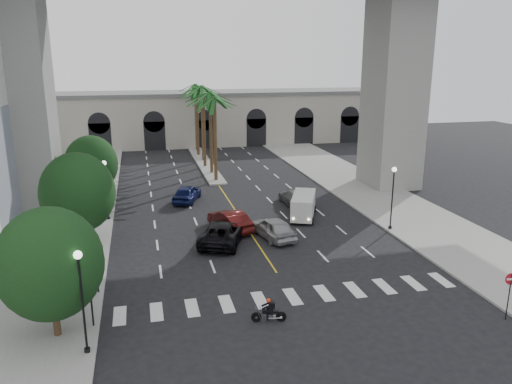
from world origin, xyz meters
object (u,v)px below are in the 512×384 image
Objects in this scene: traffic_signal_near at (90,284)px; car_a at (273,228)px; car_e at (187,193)px; cargo_van at (303,205)px; lamp_post_left_far at (106,185)px; do_not_enter_sign at (510,286)px; pedestrian_b at (62,276)px; pedestrian_a at (99,252)px; lamp_post_right at (393,193)px; car_c at (223,232)px; lamp_post_left_near at (82,294)px; motorcycle_rider at (270,311)px; traffic_signal_far at (95,255)px; car_d at (295,197)px; car_b at (230,220)px.

car_a is at bearing 40.62° from traffic_signal_near.
cargo_van is (9.52, -7.67, 0.34)m from car_e.
traffic_signal_near is (0.10, -18.50, -0.71)m from lamp_post_left_far.
lamp_post_left_far reaches higher than do_not_enter_sign.
pedestrian_b reaches higher than car_a.
traffic_signal_near is 5.64m from pedestrian_b.
pedestrian_a is (-13.00, -2.64, 0.21)m from car_a.
pedestrian_b is at bearing -143.90° from pedestrian_a.
pedestrian_b is (-18.88, -10.30, -0.19)m from cargo_van.
car_c is (-13.91, 0.33, -2.36)m from lamp_post_right.
motorcycle_rider is at bearing 6.06° from lamp_post_left_near.
motorcycle_rider is 0.36× the size of cargo_van.
pedestrian_b reaches higher than car_e.
traffic_signal_far reaches higher than pedestrian_b.
traffic_signal_near is at bearing 176.92° from do_not_enter_sign.
lamp_post_left_far reaches higher than car_d.
car_b is at bearing -143.13° from cargo_van.
car_c reaches higher than car_b.
car_d is 24.15m from pedestrian_b.
pedestrian_b is at bearing -128.50° from cargo_van.
car_a is at bearing 46.26° from lamp_post_left_near.
traffic_signal_near reaches higher than pedestrian_a.
lamp_post_left_near is 1.04× the size of car_b.
traffic_signal_near is 0.73× the size of car_a.
lamp_post_left_near is 21.00m from lamp_post_left_far.
pedestrian_b reaches higher than car_d.
pedestrian_a is (-16.95, -6.96, -0.11)m from cargo_van.
do_not_enter_sign is (21.90, -22.76, -1.23)m from lamp_post_left_far.
cargo_van is 18.32m from pedestrian_a.
traffic_signal_far reaches higher than pedestrian_a.
motorcycle_rider is at bearing 114.26° from car_c.
motorcycle_rider is at bearing -65.02° from lamp_post_left_far.
traffic_signal_far is 13.80m from car_b.
car_a is (3.58, 12.49, 0.23)m from motorcycle_rider.
car_a is at bearing -155.62° from car_c.
car_a is 1.83× the size of do_not_enter_sign.
cargo_van is (16.85, 17.80, -2.04)m from lamp_post_left_near.
cargo_van is (16.75, 15.30, -1.33)m from traffic_signal_near.
lamp_post_left_near reaches higher than do_not_enter_sign.
car_a is at bearing 177.23° from lamp_post_right.
car_b is at bearing 61.87° from pedestrian_b.
car_a is 1.02× the size of car_e.
traffic_signal_far is at bearing 60.09° from car_c.
pedestrian_b is (-1.94, -3.34, -0.08)m from pedestrian_a.
car_c is 12.03m from car_d.
motorcycle_rider is 0.38× the size of car_e.
pedestrian_a is (-0.10, -10.16, -2.15)m from lamp_post_left_far.
car_e reaches higher than car_d.
lamp_post_left_far is 31.61m from do_not_enter_sign.
car_b is at bearing 126.39° from car_e.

